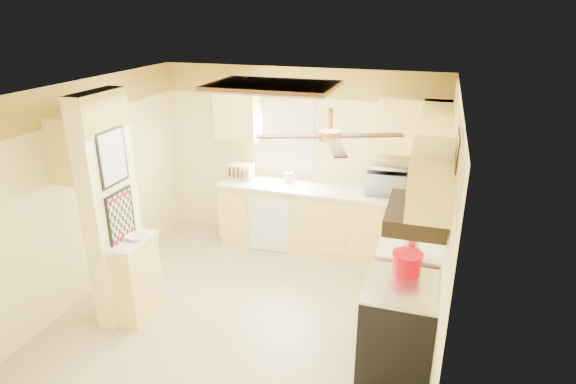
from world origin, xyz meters
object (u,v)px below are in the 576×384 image
(kettle, at_px, (412,247))
(dutch_oven, at_px, (407,262))
(microwave, at_px, (389,182))
(bowl, at_px, (135,237))
(stove, at_px, (397,327))

(kettle, bearing_deg, dutch_oven, -95.32)
(kettle, bearing_deg, microwave, 103.65)
(bowl, bearing_deg, stove, -0.60)
(dutch_oven, bearing_deg, bowl, -175.29)
(microwave, height_order, dutch_oven, microwave)
(stove, xyz_separation_m, microwave, (-0.37, 2.19, 0.64))
(stove, xyz_separation_m, bowl, (-2.79, 0.03, 0.50))
(microwave, xyz_separation_m, kettle, (0.41, -1.69, -0.04))
(kettle, bearing_deg, stove, -95.03)
(stove, distance_m, kettle, 0.78)
(bowl, height_order, dutch_oven, dutch_oven)
(dutch_oven, height_order, kettle, kettle)
(stove, bearing_deg, bowl, 179.40)
(dutch_oven, bearing_deg, kettle, 84.68)
(microwave, height_order, kettle, microwave)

